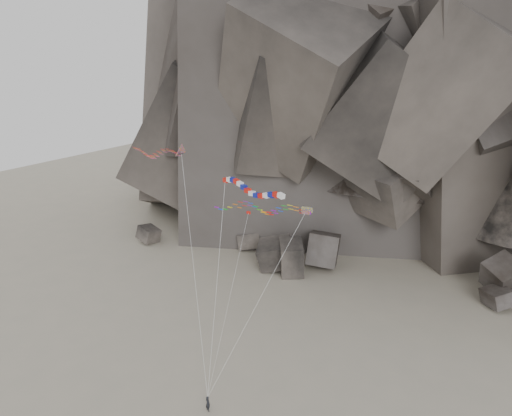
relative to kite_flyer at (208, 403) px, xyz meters
The scene contains 8 objects.
ground 8.13m from the kite_flyer, 101.72° to the left, with size 260.00×260.00×0.00m, color gray.
headland 87.99m from the kite_flyer, 91.20° to the left, with size 110.00×70.00×84.00m, color #554C46, non-canonical shape.
boulder_field 43.54m from the kite_flyer, 82.38° to the left, with size 84.45×18.55×8.77m.
kite_flyer is the anchor object (origin of this frame).
delta_kite 31.23m from the kite_flyer, 145.11° to the left, with size 19.18×10.96×26.61m.
banner_kite 24.59m from the kite_flyer, 70.70° to the left, with size 9.88×8.59×23.75m.
parafoil_kite 23.04m from the kite_flyer, 91.63° to the left, with size 14.25×11.94×20.56m.
pennant_kite 17.53m from the kite_flyer, 94.86° to the left, with size 1.17×10.78×18.92m.
Camera 1 is at (29.73, -46.24, 38.70)m, focal length 35.00 mm.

